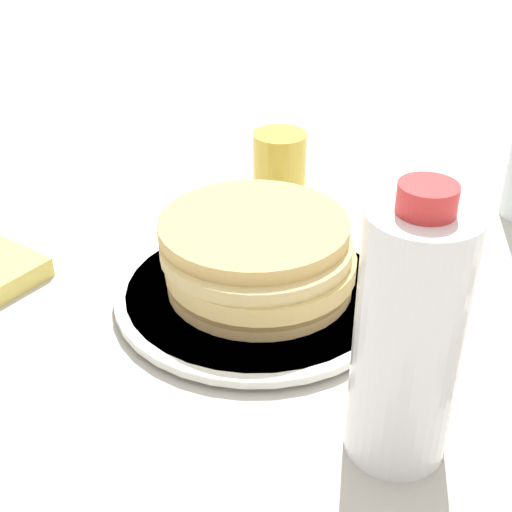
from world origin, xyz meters
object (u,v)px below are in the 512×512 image
Objects in this scene: pancake_stack at (258,257)px; water_bottle_near at (408,337)px; juice_glass at (279,167)px; plate at (256,293)px.

water_bottle_near is at bearing 133.49° from pancake_stack.
juice_glass reaches higher than pancake_stack.
plate is at bearing -45.96° from water_bottle_near.
plate is at bearing 98.29° from juice_glass.
water_bottle_near reaches higher than plate.
pancake_stack is 0.21m from water_bottle_near.
plate is 1.27× the size of water_bottle_near.
plate is 0.21m from juice_glass.
plate is 0.04m from pancake_stack.
water_bottle_near is (-0.14, 0.15, 0.05)m from pancake_stack.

